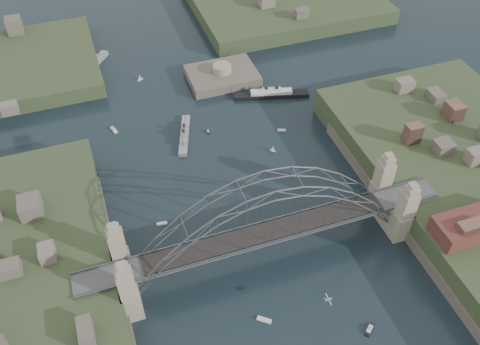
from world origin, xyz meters
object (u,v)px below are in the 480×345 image
object	(u,v)px
fort_island	(222,80)
naval_cruiser_far	(91,66)
bridge	(268,221)
wharf_shed	(478,223)
naval_cruiser_near	(184,135)
ocean_liner	(271,94)

from	to	relation	value
fort_island	naval_cruiser_far	xyz separation A→B (m)	(-39.31, 20.65, 1.31)
bridge	wharf_shed	distance (m)	46.23
bridge	naval_cruiser_far	bearing A→B (deg)	106.77
wharf_shed	naval_cruiser_near	bearing A→B (deg)	130.12
bridge	ocean_liner	bearing A→B (deg)	67.20
fort_island	wharf_shed	distance (m)	90.48
naval_cruiser_far	ocean_liner	xyz separation A→B (m)	(50.91, -34.51, -0.07)
naval_cruiser_far	ocean_liner	world-z (taller)	naval_cruiser_far
naval_cruiser_near	wharf_shed	bearing A→B (deg)	-49.88
wharf_shed	ocean_liner	world-z (taller)	wharf_shed
bridge	ocean_liner	xyz separation A→B (m)	(23.60, 56.13, -11.43)
wharf_shed	naval_cruiser_far	xyz separation A→B (m)	(-71.31, 104.65, -9.04)
fort_island	naval_cruiser_near	world-z (taller)	fort_island
wharf_shed	ocean_liner	bearing A→B (deg)	106.22
wharf_shed	naval_cruiser_far	world-z (taller)	wharf_shed
wharf_shed	naval_cruiser_near	world-z (taller)	wharf_shed
fort_island	wharf_shed	bearing A→B (deg)	-69.15
wharf_shed	fort_island	bearing A→B (deg)	110.85
naval_cruiser_far	bridge	bearing A→B (deg)	-73.23
bridge	fort_island	xyz separation A→B (m)	(12.00, 70.00, -12.66)
naval_cruiser_far	ocean_liner	size ratio (longest dim) A/B	0.68
fort_island	ocean_liner	distance (m)	18.12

